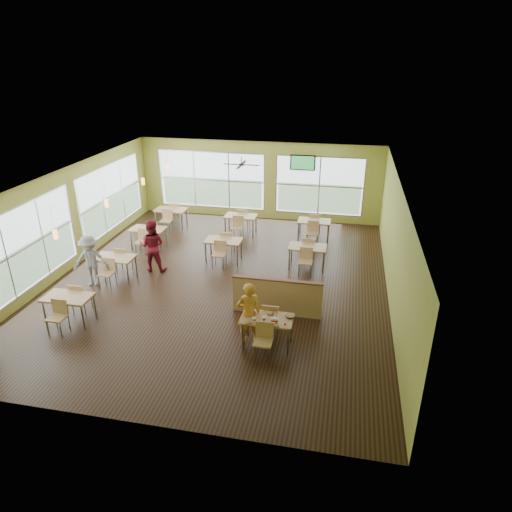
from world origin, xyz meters
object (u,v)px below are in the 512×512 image
Objects in this scene: main_table at (267,322)px; half_wall_divider at (277,297)px; food_basket at (290,316)px; man_plaid at (249,313)px.

half_wall_divider is (0.00, 1.45, -0.11)m from main_table.
main_table reaches higher than food_basket.
main_table is at bearing -90.00° from half_wall_divider.
main_table is 6.53× the size of food_basket.
man_plaid is (-0.47, 0.07, 0.16)m from main_table.
half_wall_divider is 1.48m from man_plaid.
half_wall_divider is at bearing 111.66° from food_basket.
food_basket is (0.52, 0.15, 0.15)m from main_table.
main_table is 1.45m from half_wall_divider.
main_table is 0.56m from food_basket.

